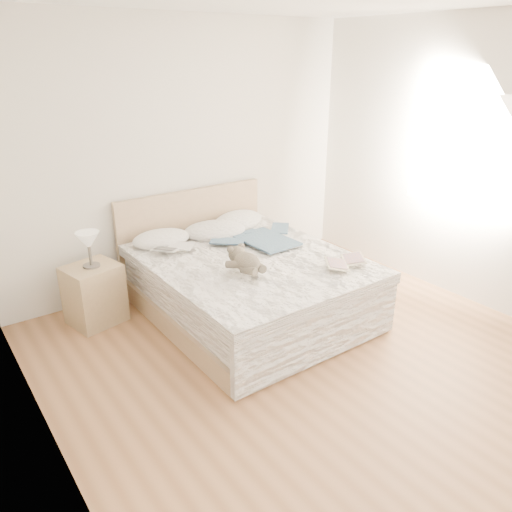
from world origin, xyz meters
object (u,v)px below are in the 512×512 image
photo_book (173,248)px  teddy_bear (247,270)px  childrens_book (345,262)px  bed (245,282)px  table_lamp (88,242)px  nightstand (94,294)px

photo_book → teddy_bear: bearing=-111.7°
photo_book → childrens_book: same height
teddy_bear → photo_book: bearing=103.6°
bed → teddy_bear: (-0.25, -0.40, 0.34)m
teddy_bear → childrens_book: bearing=-25.6°
table_lamp → childrens_book: table_lamp is taller
table_lamp → teddy_bear: (0.98, -1.04, -0.14)m
teddy_bear → bed: bearing=54.8°
bed → photo_book: size_ratio=6.35×
bed → childrens_book: (0.57, -0.74, 0.32)m
nightstand → childrens_book: (1.80, -1.39, 0.35)m
photo_book → table_lamp: bearing=126.6°
nightstand → teddy_bear: 1.49m
bed → table_lamp: size_ratio=6.56×
table_lamp → teddy_bear: 1.43m
bed → childrens_book: bed is taller
table_lamp → photo_book: 0.76m
table_lamp → photo_book: size_ratio=0.97×
bed → teddy_bear: 0.59m
bed → nightstand: bearing=152.3°
table_lamp → nightstand: bearing=121.9°
nightstand → photo_book: 0.83m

